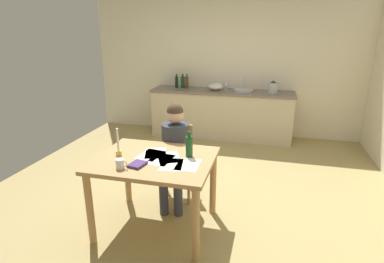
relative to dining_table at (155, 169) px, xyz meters
The scene contains 25 objects.
ground_plane 1.08m from the dining_table, 78.22° to the left, with size 5.20×5.20×0.04m, color tan.
wall_back 3.49m from the dining_table, 87.13° to the left, with size 5.20×0.12×2.60m, color silver.
kitchen_counter 3.08m from the dining_table, 86.79° to the left, with size 2.64×0.64×0.90m.
dining_table is the anchor object (origin of this frame).
chair_at_table 0.72m from the dining_table, 89.14° to the left, with size 0.45×0.45×0.88m.
person_seated 0.56m from the dining_table, 87.03° to the left, with size 0.38×0.62×1.19m.
coffee_mug 0.41m from the dining_table, 125.72° to the right, with size 0.11×0.08×0.09m.
candlestick 0.42m from the dining_table, behind, with size 0.06×0.06×0.29m.
book_magazine 0.26m from the dining_table, 114.22° to the right, with size 0.13×0.17×0.03m, color #422D64.
paper_letter 0.15m from the dining_table, 135.59° to the left, with size 0.21×0.30×0.00m, color white.
paper_bill 0.38m from the dining_table, 10.49° to the right, with size 0.21×0.30×0.00m, color white.
paper_envelope 0.26m from the dining_table, 27.52° to the right, with size 0.21×0.30×0.00m, color white.
paper_receipt 0.14m from the dining_table, 13.93° to the right, with size 0.21×0.30×0.00m, color white.
paper_notice 0.18m from the dining_table, 22.17° to the left, with size 0.21×0.30×0.00m, color white.
paper_flyer 0.18m from the dining_table, 106.79° to the left, with size 0.21×0.30×0.00m, color white.
wine_bottle_on_table 0.41m from the dining_table, 22.30° to the left, with size 0.07×0.07×0.26m.
sink_unit 3.13m from the dining_table, 79.62° to the left, with size 0.36×0.36×0.24m.
bottle_oil 3.27m from the dining_table, 103.15° to the left, with size 0.06×0.06×0.26m.
bottle_vinegar 3.24m from the dining_table, 101.01° to the left, with size 0.08×0.08×0.27m.
bottle_wine_red 3.19m from the dining_table, 99.48° to the left, with size 0.06×0.06×0.27m.
mixing_bowl 3.10m from the dining_table, 89.23° to the left, with size 0.27×0.27×0.12m, color white.
stovetop_kettle 3.27m from the dining_table, 70.54° to the left, with size 0.18×0.18×0.22m.
wine_glass_near_sink 3.24m from the dining_table, 86.02° to the left, with size 0.07×0.07×0.15m.
wine_glass_by_kettle 3.23m from the dining_table, 87.93° to the left, with size 0.07×0.07×0.15m.
wine_glass_back_left 3.23m from the dining_table, 89.38° to the left, with size 0.07×0.07×0.15m.
Camera 1 is at (0.89, -3.49, 1.99)m, focal length 29.34 mm.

